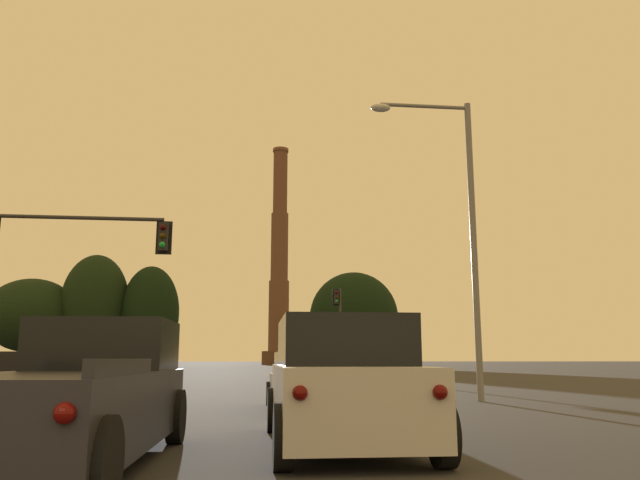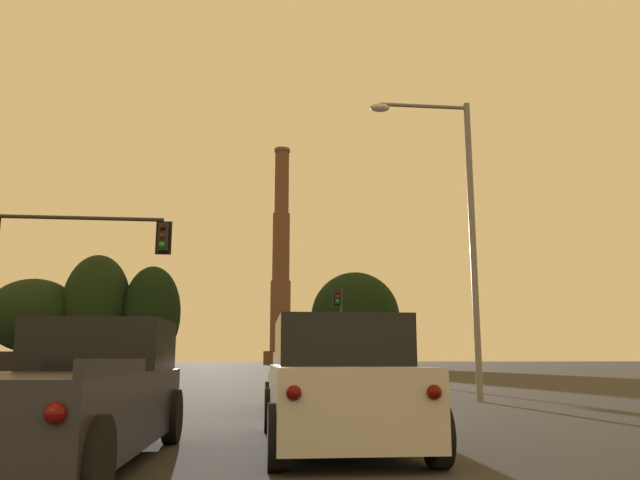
% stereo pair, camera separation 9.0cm
% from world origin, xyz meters
% --- Properties ---
extents(sedan_left_lane_front, '(2.13, 4.76, 1.43)m').
position_xyz_m(sedan_left_lane_front, '(-3.27, 13.63, 0.67)').
color(sedan_left_lane_front, maroon).
rests_on(sedan_left_lane_front, ground_plane).
extents(pickup_truck_center_lane_second, '(2.32, 5.55, 1.82)m').
position_xyz_m(pickup_truck_center_lane_second, '(-0.25, 5.64, 0.80)').
color(pickup_truck_center_lane_second, '#232328').
rests_on(pickup_truck_center_lane_second, ground_plane).
extents(suv_right_lane_second, '(2.15, 4.93, 1.86)m').
position_xyz_m(suv_right_lane_second, '(3.23, 6.89, 0.90)').
color(suv_right_lane_second, silver).
rests_on(suv_right_lane_second, ground_plane).
extents(sedan_right_lane_front, '(2.00, 4.71, 1.43)m').
position_xyz_m(sedan_right_lane_front, '(3.36, 13.41, 0.67)').
color(sedan_right_lane_front, gray).
rests_on(sedan_right_lane_front, ground_plane).
extents(traffic_light_far_right, '(0.78, 0.50, 6.53)m').
position_xyz_m(traffic_light_far_right, '(8.53, 44.29, 4.26)').
color(traffic_light_far_right, '#2D2D30').
rests_on(traffic_light_far_right, ground_plane).
extents(traffic_light_overhead_left, '(6.86, 0.50, 6.39)m').
position_xyz_m(traffic_light_overhead_left, '(-5.50, 20.41, 4.94)').
color(traffic_light_overhead_left, '#2D2D30').
rests_on(traffic_light_overhead_left, ground_plane).
extents(street_lamp, '(3.31, 0.36, 9.44)m').
position_xyz_m(street_lamp, '(8.30, 16.01, 5.73)').
color(street_lamp, slate).
rests_on(street_lamp, ground_plane).
extents(smokestack, '(6.85, 6.85, 47.04)m').
position_xyz_m(smokestack, '(7.93, 129.65, 18.47)').
color(smokestack, '#523427').
rests_on(smokestack, ground_plane).
extents(treeline_right_mid, '(7.88, 7.09, 13.97)m').
position_xyz_m(treeline_right_mid, '(-11.82, 85.82, 7.40)').
color(treeline_right_mid, black).
rests_on(treeline_right_mid, ground_plane).
extents(treeline_left_mid, '(12.68, 11.41, 13.55)m').
position_xyz_m(treeline_left_mid, '(16.68, 85.97, 6.99)').
color(treeline_left_mid, black).
rests_on(treeline_left_mid, ground_plane).
extents(treeline_far_right, '(12.34, 11.10, 12.11)m').
position_xyz_m(treeline_far_right, '(-27.73, 86.76, 7.08)').
color(treeline_far_right, black).
rests_on(treeline_far_right, ground_plane).
extents(treeline_center_left, '(9.07, 8.17, 15.48)m').
position_xyz_m(treeline_center_left, '(-19.33, 86.10, 8.55)').
color(treeline_center_left, black).
rests_on(treeline_center_left, ground_plane).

